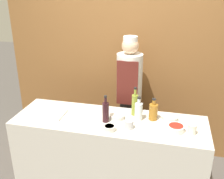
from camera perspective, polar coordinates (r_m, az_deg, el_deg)
The scene contains 14 objects.
cabinet_wall at distance 3.46m, azimuth 3.49°, elevation 5.83°, with size 3.20×0.18×2.40m.
counter at distance 2.88m, azimuth -0.59°, elevation -14.42°, with size 1.94×0.62×0.89m.
sauce_bowl_brown at distance 2.45m, azimuth -0.57°, elevation -8.36°, with size 0.11×0.11×0.05m.
sauce_bowl_white at distance 2.70m, azimuth 12.46°, elevation -6.01°, with size 0.16×0.16×0.04m.
sauce_bowl_orange at distance 2.65m, azimuth 1.08°, elevation -5.88°, with size 0.15×0.15×0.05m.
sauce_bowl_red at distance 2.52m, azimuth 13.73°, elevation -8.12°, with size 0.16×0.16×0.06m.
cutting_board at distance 2.81m, azimuth -13.17°, elevation -5.17°, with size 0.28×0.24×0.02m.
bottle_wine at distance 2.56m, azimuth -1.39°, elevation -4.84°, with size 0.07×0.07×0.28m.
bottle_amber at distance 2.64m, azimuth 8.98°, elevation -4.73°, with size 0.09×0.09×0.23m.
bottle_clear at distance 2.62m, azimuth 5.80°, elevation -4.69°, with size 0.08×0.08×0.25m.
bottle_oil at distance 2.70m, azimuth 4.98°, elevation -3.21°, with size 0.06×0.06×0.31m.
cup_steel at distance 2.49m, azimuth 3.74°, elevation -7.60°, with size 0.08×0.08×0.08m.
cup_cream at distance 2.50m, azimuth 17.09°, elevation -8.29°, with size 0.07×0.07×0.09m.
chef_center at distance 3.19m, azimuth 3.70°, elevation -1.52°, with size 0.30×0.30×1.62m.
Camera 1 is at (0.57, -2.25, 2.16)m, focal length 42.00 mm.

